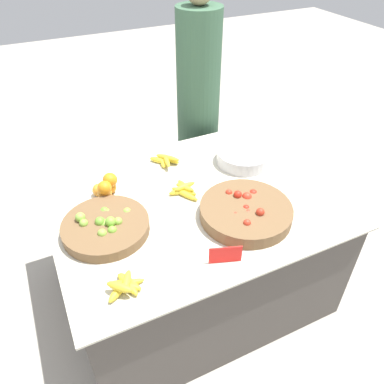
{
  "coord_description": "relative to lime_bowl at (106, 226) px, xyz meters",
  "views": [
    {
      "loc": [
        -0.67,
        -1.41,
        1.99
      ],
      "look_at": [
        0.0,
        0.0,
        0.77
      ],
      "focal_mm": 35.0,
      "sensor_mm": 36.0,
      "label": 1
    }
  ],
  "objects": [
    {
      "name": "ground_plane",
      "position": [
        0.48,
        0.04,
        -0.75
      ],
      "size": [
        12.0,
        12.0,
        0.0
      ],
      "primitive_type": "plane",
      "color": "#ADA599"
    },
    {
      "name": "market_table",
      "position": [
        0.48,
        0.04,
        -0.39
      ],
      "size": [
        1.49,
        1.18,
        0.72
      ],
      "color": "#4C4742",
      "rests_on": "ground_plane"
    },
    {
      "name": "lime_bowl",
      "position": [
        0.0,
        0.0,
        0.0
      ],
      "size": [
        0.42,
        0.42,
        0.1
      ],
      "color": "brown",
      "rests_on": "market_table"
    },
    {
      "name": "tomato_basket",
      "position": [
        0.66,
        -0.2,
        0.0
      ],
      "size": [
        0.46,
        0.46,
        0.1
      ],
      "color": "brown",
      "rests_on": "market_table"
    },
    {
      "name": "orange_pile",
      "position": [
        0.07,
        0.26,
        0.03
      ],
      "size": [
        0.14,
        0.14,
        0.13
      ],
      "color": "orange",
      "rests_on": "market_table"
    },
    {
      "name": "metal_bowl",
      "position": [
        0.92,
        0.24,
        0.01
      ],
      "size": [
        0.32,
        0.32,
        0.08
      ],
      "color": "silver",
      "rests_on": "market_table"
    },
    {
      "name": "price_sign",
      "position": [
        0.42,
        -0.42,
        0.02
      ],
      "size": [
        0.14,
        0.05,
        0.09
      ],
      "rotation": [
        0.0,
        0.0,
        -0.34
      ],
      "color": "red",
      "rests_on": "market_table"
    },
    {
      "name": "banana_bunch_middle_right",
      "position": [
        0.48,
        0.42,
        -0.0
      ],
      "size": [
        0.17,
        0.18,
        0.06
      ],
      "color": "yellow",
      "rests_on": "market_table"
    },
    {
      "name": "banana_bunch_front_right",
      "position": [
        -0.02,
        -0.37,
        -0.01
      ],
      "size": [
        0.18,
        0.15,
        0.06
      ],
      "color": "yellow",
      "rests_on": "market_table"
    },
    {
      "name": "banana_bunch_front_center",
      "position": [
        0.47,
        0.11,
        -0.01
      ],
      "size": [
        0.16,
        0.21,
        0.05
      ],
      "color": "yellow",
      "rests_on": "market_table"
    },
    {
      "name": "vendor_person",
      "position": [
        0.92,
        0.87,
        0.02
      ],
      "size": [
        0.3,
        0.3,
        1.65
      ],
      "color": "#385B42",
      "rests_on": "ground_plane"
    }
  ]
}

